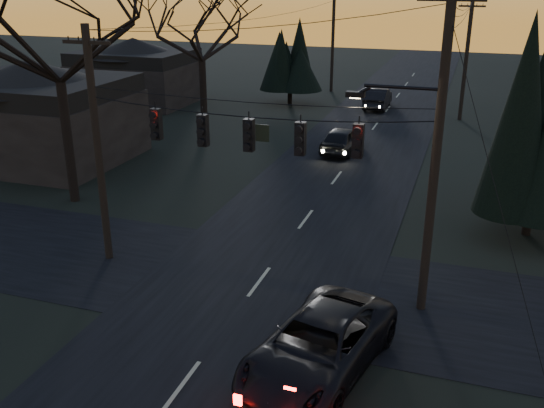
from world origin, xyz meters
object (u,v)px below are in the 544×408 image
(suv_near, at_px, (319,346))
(sedan_oncoming_b, at_px, (378,98))
(utility_pole_far_l, at_px, (331,91))
(bare_tree_left, at_px, (54,30))
(utility_pole_left, at_px, (110,258))
(utility_pole_right, at_px, (421,308))
(sedan_oncoming_a, at_px, (342,140))
(evergreen_right, at_px, (543,129))
(utility_pole_far_r, at_px, (459,120))

(suv_near, height_order, sedan_oncoming_b, suv_near)
(utility_pole_far_l, height_order, bare_tree_left, bare_tree_left)
(utility_pole_left, relative_size, utility_pole_far_l, 1.06)
(utility_pole_right, bearing_deg, sedan_oncoming_a, 110.49)
(sedan_oncoming_b, bearing_deg, utility_pole_far_l, -49.62)
(suv_near, bearing_deg, utility_pole_left, 167.43)
(utility_pole_left, height_order, evergreen_right, evergreen_right)
(evergreen_right, xyz_separation_m, sedan_oncoming_a, (-9.80, 9.49, -3.68))
(evergreen_right, height_order, sedan_oncoming_b, evergreen_right)
(sedan_oncoming_a, distance_m, sedan_oncoming_b, 13.23)
(utility_pole_far_r, height_order, bare_tree_left, bare_tree_left)
(evergreen_right, bearing_deg, bare_tree_left, -172.75)
(utility_pole_far_l, relative_size, suv_near, 1.41)
(utility_pole_far_l, bearing_deg, bare_tree_left, -99.04)
(sedan_oncoming_a, relative_size, sedan_oncoming_b, 0.93)
(sedan_oncoming_a, height_order, sedan_oncoming_b, sedan_oncoming_b)
(bare_tree_left, bearing_deg, sedan_oncoming_a, 49.82)
(utility_pole_right, relative_size, sedan_oncoming_a, 2.24)
(utility_pole_far_r, bearing_deg, suv_near, -94.08)
(utility_pole_right, bearing_deg, suv_near, -118.62)
(utility_pole_right, height_order, bare_tree_left, bare_tree_left)
(evergreen_right, relative_size, sedan_oncoming_a, 1.72)
(evergreen_right, bearing_deg, sedan_oncoming_a, 135.92)
(sedan_oncoming_b, bearing_deg, suv_near, 96.10)
(utility_pole_right, bearing_deg, utility_pole_left, 180.00)
(bare_tree_left, height_order, suv_near, bare_tree_left)
(utility_pole_far_r, xyz_separation_m, utility_pole_far_l, (-11.50, 8.00, 0.00))
(suv_near, distance_m, sedan_oncoming_a, 21.45)
(suv_near, distance_m, sedan_oncoming_b, 34.54)
(utility_pole_far_r, relative_size, evergreen_right, 1.10)
(evergreen_right, bearing_deg, utility_pole_far_r, 99.64)
(utility_pole_far_l, relative_size, sedan_oncoming_b, 1.67)
(bare_tree_left, height_order, evergreen_right, bare_tree_left)
(utility_pole_left, relative_size, utility_pole_far_r, 1.00)
(utility_pole_left, relative_size, sedan_oncoming_b, 1.78)
(utility_pole_right, height_order, utility_pole_left, utility_pole_right)
(utility_pole_far_l, bearing_deg, utility_pole_far_r, -34.82)
(utility_pole_far_r, distance_m, sedan_oncoming_b, 6.73)
(utility_pole_right, distance_m, evergreen_right, 9.29)
(bare_tree_left, xyz_separation_m, suv_near, (14.16, -9.04, -6.98))
(bare_tree_left, bearing_deg, evergreen_right, 7.25)
(suv_near, bearing_deg, utility_pole_far_r, 97.96)
(sedan_oncoming_b, bearing_deg, evergreen_right, 112.81)
(utility_pole_left, distance_m, sedan_oncoming_a, 17.66)
(utility_pole_far_l, distance_m, bare_tree_left, 32.51)
(utility_pole_left, distance_m, sedan_oncoming_b, 30.53)
(utility_pole_far_l, xyz_separation_m, suv_near, (9.20, -40.22, 0.79))
(utility_pole_right, distance_m, bare_tree_left, 18.83)
(utility_pole_left, relative_size, suv_near, 1.50)
(evergreen_right, height_order, sedan_oncoming_a, evergreen_right)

